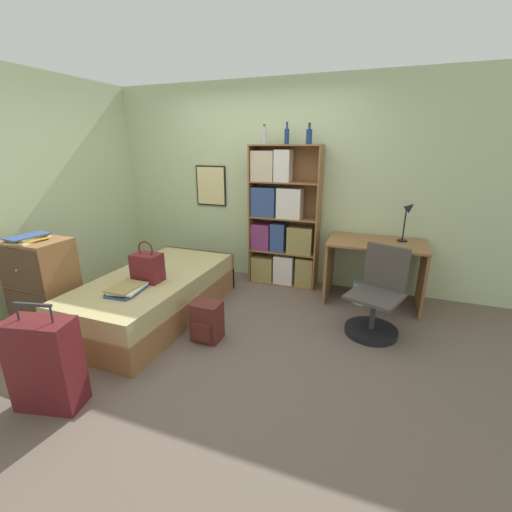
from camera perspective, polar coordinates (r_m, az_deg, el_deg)
The scene contains 18 objects.
ground_plane at distance 3.70m, azimuth -7.55°, elevation -11.29°, with size 14.00×14.00×0.00m, color #66564C.
wall_back at distance 4.71m, azimuth 0.94°, elevation 11.86°, with size 10.00×0.09×2.60m.
wall_left at distance 4.70m, azimuth -32.43°, elevation 9.12°, with size 0.06×10.00×2.60m.
bed at distance 3.95m, azimuth -16.31°, elevation -6.18°, with size 1.00×2.01×0.47m.
handbag at distance 3.65m, azimuth -17.66°, elevation -1.78°, with size 0.29×0.20×0.43m.
book_stack_on_bed at distance 3.48m, azimuth -20.74°, elevation -5.20°, with size 0.30×0.38×0.06m.
suitcase at distance 2.91m, azimuth -31.66°, elevation -15.09°, with size 0.50×0.33×0.81m.
dresser at distance 4.10m, azimuth -31.99°, elevation -3.94°, with size 0.60×0.45×0.92m.
magazine_pile_on_dresser at distance 3.97m, azimuth -33.80°, elevation 2.50°, with size 0.34×0.38×0.05m.
bookcase at distance 4.50m, azimuth 4.11°, elevation 5.31°, with size 0.90×0.28×1.81m.
bottle_green at distance 4.45m, azimuth 1.40°, elevation 19.24°, with size 0.07×0.07×0.23m.
bottle_brown at distance 4.40m, azimuth 5.16°, elevation 19.33°, with size 0.06×0.06×0.26m.
bottle_clear at distance 4.31m, azimuth 8.84°, elevation 19.14°, with size 0.07×0.07×0.24m.
desk at distance 4.23m, azimuth 19.20°, elevation -0.81°, with size 1.08×0.66×0.75m.
desk_lamp at distance 4.22m, azimuth 24.04°, elevation 6.40°, with size 0.16×0.11×0.47m.
desk_chair at distance 3.63m, azimuth 19.29°, elevation -8.12°, with size 0.60×0.60×0.87m.
backpack at distance 3.37m, azimuth -8.19°, elevation -10.76°, with size 0.27×0.24×0.38m.
waste_bin at distance 4.30m, azimuth 17.18°, elevation -5.74°, with size 0.23×0.23×0.26m.
Camera 1 is at (1.57, -2.83, 1.80)m, focal length 24.00 mm.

